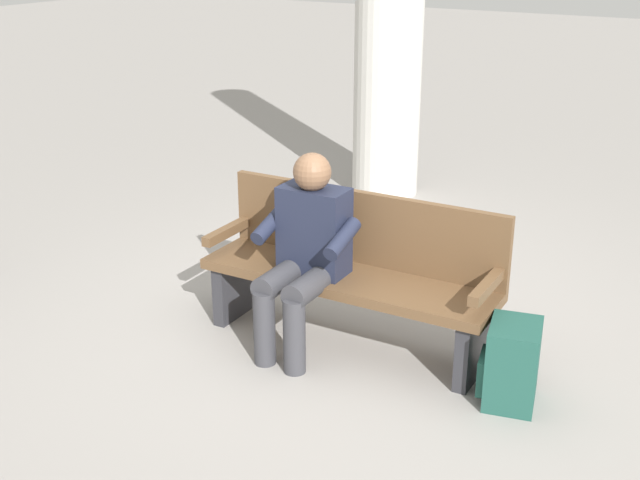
% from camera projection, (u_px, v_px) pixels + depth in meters
% --- Properties ---
extents(ground_plane, '(40.00, 40.00, 0.00)m').
position_uv_depth(ground_plane, '(346.00, 342.00, 4.94)').
color(ground_plane, gray).
extents(bench_near, '(1.81, 0.52, 0.90)m').
position_uv_depth(bench_near, '(353.00, 269.00, 4.83)').
color(bench_near, brown).
rests_on(bench_near, ground).
extents(person_seated, '(0.58, 0.58, 1.18)m').
position_uv_depth(person_seated, '(305.00, 249.00, 4.67)').
color(person_seated, '#1E2338').
rests_on(person_seated, ground).
extents(backpack, '(0.35, 0.38, 0.45)m').
position_uv_depth(backpack, '(511.00, 364.00, 4.25)').
color(backpack, '#1E4C42').
rests_on(backpack, ground).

